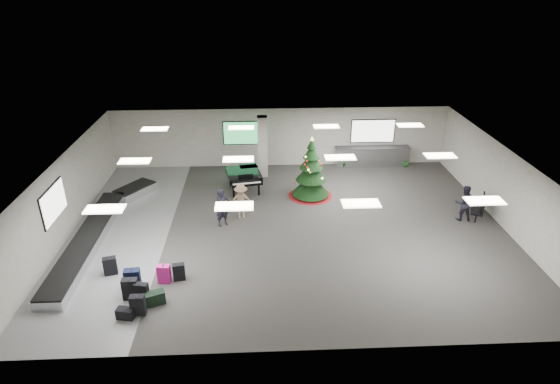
{
  "coord_description": "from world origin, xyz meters",
  "views": [
    {
      "loc": [
        -1.19,
        -17.04,
        9.86
      ],
      "look_at": [
        -0.33,
        1.0,
        1.2
      ],
      "focal_mm": 30.0,
      "sensor_mm": 36.0,
      "label": 1
    }
  ],
  "objects_px": {
    "christmas_tree": "(311,176)",
    "potted_plant_right": "(405,160)",
    "potted_plant_left": "(344,161)",
    "traveler_b": "(241,201)",
    "service_counter": "(372,156)",
    "baggage_carousel": "(98,229)",
    "bench": "(479,205)",
    "traveler_bench": "(464,203)",
    "pink_suitcase": "(164,274)",
    "grand_piano": "(244,175)",
    "traveler_a": "(222,207)"
  },
  "relations": [
    {
      "from": "christmas_tree",
      "to": "traveler_a",
      "type": "distance_m",
      "value": 4.8
    },
    {
      "from": "traveler_bench",
      "to": "potted_plant_right",
      "type": "height_order",
      "value": "traveler_bench"
    },
    {
      "from": "traveler_bench",
      "to": "potted_plant_right",
      "type": "xyz_separation_m",
      "value": [
        -0.7,
        6.08,
        -0.41
      ]
    },
    {
      "from": "baggage_carousel",
      "to": "grand_piano",
      "type": "xyz_separation_m",
      "value": [
        5.9,
        3.83,
        0.6
      ]
    },
    {
      "from": "service_counter",
      "to": "traveler_b",
      "type": "relative_size",
      "value": 2.58
    },
    {
      "from": "service_counter",
      "to": "traveler_b",
      "type": "height_order",
      "value": "traveler_b"
    },
    {
      "from": "baggage_carousel",
      "to": "bench",
      "type": "xyz_separation_m",
      "value": [
        16.21,
        0.71,
        0.31
      ]
    },
    {
      "from": "pink_suitcase",
      "to": "potted_plant_left",
      "type": "height_order",
      "value": "potted_plant_left"
    },
    {
      "from": "service_counter",
      "to": "traveler_b",
      "type": "xyz_separation_m",
      "value": [
        -7.01,
        -5.63,
        0.24
      ]
    },
    {
      "from": "traveler_bench",
      "to": "potted_plant_left",
      "type": "relative_size",
      "value": 2.1
    },
    {
      "from": "grand_piano",
      "to": "traveler_b",
      "type": "xyz_separation_m",
      "value": [
        -0.06,
        -2.73,
        -0.03
      ]
    },
    {
      "from": "pink_suitcase",
      "to": "christmas_tree",
      "type": "height_order",
      "value": "christmas_tree"
    },
    {
      "from": "baggage_carousel",
      "to": "service_counter",
      "type": "distance_m",
      "value": 14.5
    },
    {
      "from": "service_counter",
      "to": "grand_piano",
      "type": "xyz_separation_m",
      "value": [
        -6.95,
        -2.91,
        0.27
      ]
    },
    {
      "from": "traveler_bench",
      "to": "grand_piano",
      "type": "bearing_deg",
      "value": -16.31
    },
    {
      "from": "christmas_tree",
      "to": "potted_plant_right",
      "type": "bearing_deg",
      "value": 31.5
    },
    {
      "from": "baggage_carousel",
      "to": "christmas_tree",
      "type": "distance_m",
      "value": 9.63
    },
    {
      "from": "potted_plant_right",
      "to": "potted_plant_left",
      "type": "bearing_deg",
      "value": 179.37
    },
    {
      "from": "traveler_b",
      "to": "traveler_bench",
      "type": "height_order",
      "value": "traveler_bench"
    },
    {
      "from": "christmas_tree",
      "to": "potted_plant_left",
      "type": "distance_m",
      "value": 4.16
    },
    {
      "from": "baggage_carousel",
      "to": "traveler_bench",
      "type": "distance_m",
      "value": 15.38
    },
    {
      "from": "baggage_carousel",
      "to": "bench",
      "type": "bearing_deg",
      "value": 2.51
    },
    {
      "from": "pink_suitcase",
      "to": "christmas_tree",
      "type": "distance_m",
      "value": 8.8
    },
    {
      "from": "service_counter",
      "to": "bench",
      "type": "xyz_separation_m",
      "value": [
        3.37,
        -6.02,
        -0.02
      ]
    },
    {
      "from": "grand_piano",
      "to": "traveler_a",
      "type": "bearing_deg",
      "value": -113.87
    },
    {
      "from": "baggage_carousel",
      "to": "traveler_b",
      "type": "distance_m",
      "value": 5.96
    },
    {
      "from": "traveler_bench",
      "to": "potted_plant_right",
      "type": "distance_m",
      "value": 6.14
    },
    {
      "from": "potted_plant_left",
      "to": "pink_suitcase",
      "type": "bearing_deg",
      "value": -128.49
    },
    {
      "from": "christmas_tree",
      "to": "potted_plant_right",
      "type": "xyz_separation_m",
      "value": [
        5.59,
        3.43,
        -0.64
      ]
    },
    {
      "from": "baggage_carousel",
      "to": "grand_piano",
      "type": "distance_m",
      "value": 7.05
    },
    {
      "from": "grand_piano",
      "to": "baggage_carousel",
      "type": "bearing_deg",
      "value": -157.03
    },
    {
      "from": "grand_piano",
      "to": "potted_plant_right",
      "type": "xyz_separation_m",
      "value": [
        8.77,
        2.72,
        -0.43
      ]
    },
    {
      "from": "potted_plant_left",
      "to": "potted_plant_right",
      "type": "relative_size",
      "value": 0.98
    },
    {
      "from": "christmas_tree",
      "to": "potted_plant_left",
      "type": "height_order",
      "value": "christmas_tree"
    },
    {
      "from": "service_counter",
      "to": "traveler_a",
      "type": "xyz_separation_m",
      "value": [
        -7.77,
        -6.26,
        0.29
      ]
    },
    {
      "from": "grand_piano",
      "to": "traveler_bench",
      "type": "height_order",
      "value": "traveler_bench"
    },
    {
      "from": "christmas_tree",
      "to": "traveler_bench",
      "type": "height_order",
      "value": "christmas_tree"
    },
    {
      "from": "baggage_carousel",
      "to": "potted_plant_left",
      "type": "height_order",
      "value": "potted_plant_left"
    },
    {
      "from": "grand_piano",
      "to": "traveler_bench",
      "type": "xyz_separation_m",
      "value": [
        9.46,
        -3.36,
        -0.02
      ]
    },
    {
      "from": "service_counter",
      "to": "christmas_tree",
      "type": "xyz_separation_m",
      "value": [
        -3.77,
        -3.61,
        0.48
      ]
    },
    {
      "from": "traveler_b",
      "to": "potted_plant_right",
      "type": "xyz_separation_m",
      "value": [
        8.83,
        5.44,
        -0.39
      ]
    },
    {
      "from": "service_counter",
      "to": "potted_plant_left",
      "type": "relative_size",
      "value": 5.33
    },
    {
      "from": "traveler_a",
      "to": "potted_plant_left",
      "type": "xyz_separation_m",
      "value": [
        6.21,
        6.11,
        -0.46
      ]
    },
    {
      "from": "service_counter",
      "to": "traveler_a",
      "type": "height_order",
      "value": "traveler_a"
    },
    {
      "from": "pink_suitcase",
      "to": "potted_plant_right",
      "type": "bearing_deg",
      "value": 48.16
    },
    {
      "from": "traveler_b",
      "to": "potted_plant_right",
      "type": "distance_m",
      "value": 10.38
    },
    {
      "from": "service_counter",
      "to": "christmas_tree",
      "type": "relative_size",
      "value": 1.35
    },
    {
      "from": "bench",
      "to": "potted_plant_right",
      "type": "distance_m",
      "value": 6.04
    },
    {
      "from": "bench",
      "to": "traveler_bench",
      "type": "bearing_deg",
      "value": -139.45
    },
    {
      "from": "service_counter",
      "to": "baggage_carousel",
      "type": "bearing_deg",
      "value": -152.33
    }
  ]
}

